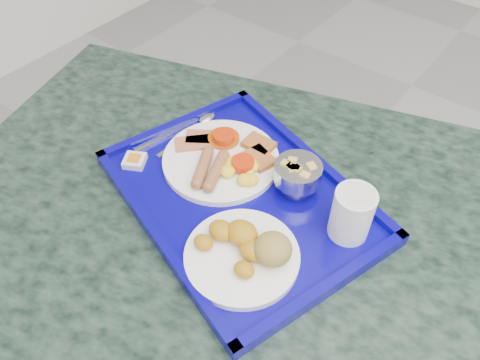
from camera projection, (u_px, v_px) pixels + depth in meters
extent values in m
cylinder|color=slate|center=(246.00, 311.00, 1.11)|extent=(0.11, 0.11, 0.66)
cube|color=black|center=(248.00, 221.00, 0.85)|extent=(1.34, 1.09, 0.04)
cube|color=#07027D|center=(240.00, 198.00, 0.85)|extent=(0.56, 0.48, 0.02)
cube|color=#07027D|center=(311.00, 156.00, 0.90)|extent=(0.46, 0.16, 0.01)
cube|color=#07027D|center=(157.00, 236.00, 0.78)|extent=(0.46, 0.16, 0.01)
cube|color=#07027D|center=(326.00, 287.00, 0.71)|extent=(0.12, 0.34, 0.01)
cube|color=#07027D|center=(177.00, 124.00, 0.97)|extent=(0.12, 0.34, 0.01)
cylinder|color=white|center=(221.00, 160.00, 0.90)|extent=(0.22, 0.22, 0.01)
cube|color=#BC634B|center=(205.00, 137.00, 0.93)|extent=(0.09, 0.08, 0.01)
cube|color=#BC634B|center=(195.00, 143.00, 0.92)|extent=(0.08, 0.08, 0.01)
cylinder|color=#BB4B07|center=(224.00, 138.00, 0.92)|extent=(0.06, 0.06, 0.01)
sphere|color=#BB4B07|center=(217.00, 134.00, 0.92)|extent=(0.01, 0.01, 0.01)
sphere|color=#BB4B07|center=(224.00, 133.00, 0.93)|extent=(0.01, 0.01, 0.01)
sphere|color=#BB4B07|center=(225.00, 134.00, 0.92)|extent=(0.01, 0.01, 0.01)
sphere|color=#BB4B07|center=(228.00, 129.00, 0.93)|extent=(0.01, 0.01, 0.01)
sphere|color=#BB4B07|center=(231.00, 135.00, 0.92)|extent=(0.01, 0.01, 0.01)
sphere|color=#BB4B07|center=(229.00, 140.00, 0.91)|extent=(0.01, 0.01, 0.01)
sphere|color=#BB4B07|center=(216.00, 139.00, 0.91)|extent=(0.01, 0.01, 0.01)
sphere|color=#BB4B07|center=(230.00, 143.00, 0.91)|extent=(0.01, 0.01, 0.01)
sphere|color=#BB4B07|center=(213.00, 138.00, 0.91)|extent=(0.01, 0.01, 0.01)
sphere|color=#BB4B07|center=(228.00, 135.00, 0.92)|extent=(0.01, 0.01, 0.01)
sphere|color=#BB4B07|center=(213.00, 135.00, 0.92)|extent=(0.01, 0.01, 0.01)
sphere|color=#BB4B07|center=(228.00, 131.00, 0.93)|extent=(0.01, 0.01, 0.01)
sphere|color=#BB4B07|center=(229.00, 138.00, 0.91)|extent=(0.01, 0.01, 0.01)
cube|color=#B0602C|center=(259.00, 144.00, 0.91)|extent=(0.06, 0.04, 0.01)
cube|color=#B0602C|center=(260.00, 158.00, 0.88)|extent=(0.07, 0.06, 0.01)
cylinder|color=brown|center=(203.00, 167.00, 0.86)|extent=(0.06, 0.09, 0.02)
cylinder|color=brown|center=(216.00, 171.00, 0.85)|extent=(0.05, 0.09, 0.02)
ellipsoid|color=yellow|center=(250.00, 181.00, 0.84)|extent=(0.02, 0.02, 0.01)
ellipsoid|color=yellow|center=(229.00, 166.00, 0.87)|extent=(0.02, 0.02, 0.01)
ellipsoid|color=yellow|center=(245.00, 180.00, 0.84)|extent=(0.03, 0.03, 0.02)
ellipsoid|color=yellow|center=(251.00, 179.00, 0.84)|extent=(0.03, 0.03, 0.02)
ellipsoid|color=yellow|center=(249.00, 172.00, 0.86)|extent=(0.02, 0.02, 0.01)
ellipsoid|color=yellow|center=(246.00, 182.00, 0.84)|extent=(0.02, 0.02, 0.01)
ellipsoid|color=yellow|center=(242.00, 164.00, 0.87)|extent=(0.03, 0.03, 0.02)
ellipsoid|color=yellow|center=(254.00, 167.00, 0.87)|extent=(0.02, 0.02, 0.01)
ellipsoid|color=yellow|center=(228.00, 171.00, 0.85)|extent=(0.03, 0.03, 0.02)
ellipsoid|color=yellow|center=(234.00, 161.00, 0.87)|extent=(0.03, 0.03, 0.02)
ellipsoid|color=yellow|center=(250.00, 164.00, 0.87)|extent=(0.03, 0.03, 0.02)
ellipsoid|color=yellow|center=(231.00, 162.00, 0.87)|extent=(0.02, 0.02, 0.01)
cylinder|color=red|center=(224.00, 136.00, 0.91)|extent=(0.04, 0.04, 0.01)
cylinder|color=red|center=(243.00, 163.00, 0.86)|extent=(0.04, 0.04, 0.01)
cylinder|color=white|center=(242.00, 256.00, 0.75)|extent=(0.19, 0.19, 0.01)
ellipsoid|color=#B47D15|center=(244.00, 270.00, 0.71)|extent=(0.03, 0.03, 0.02)
ellipsoid|color=#B47D15|center=(252.00, 251.00, 0.73)|extent=(0.04, 0.04, 0.03)
ellipsoid|color=#B47D15|center=(242.00, 233.00, 0.75)|extent=(0.05, 0.05, 0.04)
ellipsoid|color=#B47D15|center=(221.00, 231.00, 0.76)|extent=(0.04, 0.04, 0.03)
ellipsoid|color=#B47D15|center=(203.00, 242.00, 0.74)|extent=(0.03, 0.03, 0.02)
ellipsoid|color=olive|center=(273.00, 249.00, 0.72)|extent=(0.06, 0.06, 0.05)
cylinder|color=silver|center=(296.00, 187.00, 0.86)|extent=(0.05, 0.05, 0.01)
cylinder|color=silver|center=(297.00, 182.00, 0.85)|extent=(0.02, 0.02, 0.02)
cylinder|color=silver|center=(298.00, 172.00, 0.83)|extent=(0.09, 0.09, 0.03)
cube|color=gold|center=(291.00, 168.00, 0.82)|extent=(0.02, 0.02, 0.01)
cube|color=gold|center=(292.00, 162.00, 0.83)|extent=(0.02, 0.02, 0.01)
cube|color=gold|center=(292.00, 170.00, 0.81)|extent=(0.02, 0.02, 0.01)
cube|color=gold|center=(311.00, 167.00, 0.82)|extent=(0.02, 0.02, 0.01)
cube|color=gold|center=(296.00, 170.00, 0.81)|extent=(0.02, 0.02, 0.01)
cube|color=gold|center=(295.00, 168.00, 0.82)|extent=(0.02, 0.02, 0.01)
cube|color=gold|center=(305.00, 177.00, 0.80)|extent=(0.02, 0.02, 0.01)
cube|color=gold|center=(286.00, 165.00, 0.82)|extent=(0.02, 0.02, 0.01)
cylinder|color=white|center=(352.00, 214.00, 0.76)|extent=(0.07, 0.07, 0.09)
cylinder|color=#CA630B|center=(356.00, 197.00, 0.72)|extent=(0.06, 0.06, 0.01)
cube|color=silver|center=(182.00, 140.00, 0.94)|extent=(0.02, 0.13, 0.00)
ellipsoid|color=silver|center=(207.00, 117.00, 0.99)|extent=(0.03, 0.04, 0.01)
cube|color=silver|center=(176.00, 130.00, 0.96)|extent=(0.06, 0.19, 0.00)
cube|color=white|center=(135.00, 161.00, 0.89)|extent=(0.05, 0.05, 0.01)
cube|color=orange|center=(134.00, 158.00, 0.89)|extent=(0.03, 0.03, 0.00)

